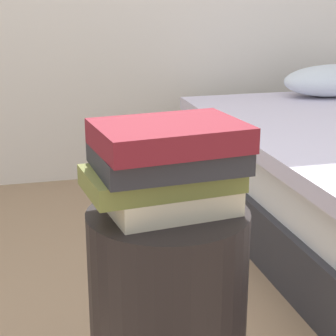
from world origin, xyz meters
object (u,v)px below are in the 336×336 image
Objects in this scene: book_cream at (170,198)px; book_olive at (161,178)px; book_maroon at (171,135)px; side_table at (168,334)px; book_charcoal at (168,157)px.

book_cream is 0.05m from book_olive.
book_cream is at bearing 71.46° from book_maroon.
book_maroon is at bearing -109.01° from book_cream.
book_cream is 0.88× the size of book_maroon.
side_table is 2.02× the size of book_charcoal.
book_olive is at bearing 126.94° from book_maroon.
book_cream is 0.83× the size of book_olive.
book_cream is 0.88× the size of book_charcoal.
book_maroon reaches higher than side_table.
side_table is 2.30× the size of book_cream.
book_cream is at bearing 4.31° from book_olive.
book_maroon is (0.01, -0.02, 0.09)m from book_olive.
book_charcoal is at bearing -7.33° from book_olive.
book_olive is (-0.02, -0.00, 0.05)m from book_cream.
book_olive reaches higher than book_cream.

